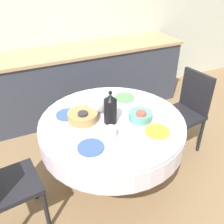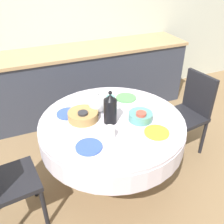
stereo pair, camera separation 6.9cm
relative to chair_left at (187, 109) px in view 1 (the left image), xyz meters
The scene contains 18 objects.
ground_plane 1.10m from the chair_left, behind, with size 12.00×12.00×0.00m, color #8E704C.
wall_back 2.04m from the chair_left, 120.75° to the left, with size 7.00×0.05×2.60m.
kitchen_counter 1.61m from the chair_left, 126.87° to the left, with size 3.24×0.64×0.91m.
dining_table 0.98m from the chair_left, behind, with size 1.27×1.27×0.73m.
chair_left is the anchor object (origin of this frame).
chair_right 1.95m from the chair_left, behind, with size 0.44×0.44×0.91m.
plate_near_left 1.34m from the chair_left, 162.12° to the right, with size 0.20×0.20×0.01m, color #3856AD.
cup_near_left 1.16m from the chair_left, 161.74° to the right, with size 0.09×0.09×0.10m, color white.
plate_near_right 0.87m from the chair_left, 147.61° to the right, with size 0.20×0.20×0.01m, color yellow.
cup_near_right 0.84m from the chair_left, 160.83° to the right, with size 0.09×0.09×0.10m, color #CC4C3D.
plate_far_left 1.31m from the chair_left, behind, with size 0.20×0.20×0.01m, color #3856AD.
cup_far_left 1.23m from the chair_left, behind, with size 0.09×0.09×0.10m, color #28282D.
plate_far_right 0.74m from the chair_left, 167.04° to the left, with size 0.20×0.20×0.01m, color #5BA85B.
cup_far_right 0.92m from the chair_left, behind, with size 0.09×0.09×0.10m, color #5BA39E.
coffee_carafe 1.06m from the chair_left, behind, with size 0.11×0.11×0.30m.
teapot 1.08m from the chair_left, behind, with size 0.22×0.16×0.21m.
bread_basket 1.22m from the chair_left, behind, with size 0.26×0.26×0.08m, color #AD844C.
fruit_bowl 0.81m from the chair_left, 162.70° to the right, with size 0.21×0.21×0.07m, color #569993.
Camera 1 is at (-0.76, -1.61, 1.93)m, focal length 40.00 mm.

